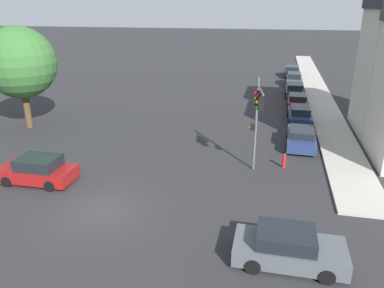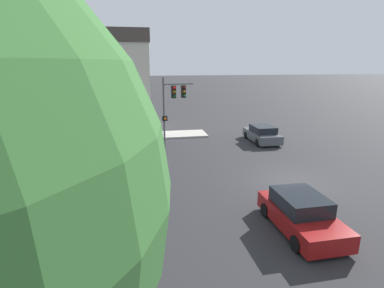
{
  "view_description": "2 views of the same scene",
  "coord_description": "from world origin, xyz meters",
  "px_view_note": "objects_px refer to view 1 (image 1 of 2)",
  "views": [
    {
      "loc": [
        7.85,
        -14.5,
        9.37
      ],
      "look_at": [
        3.43,
        5.09,
        1.9
      ],
      "focal_mm": 35.0,
      "sensor_mm": 36.0,
      "label": 1
    },
    {
      "loc": [
        -14.72,
        8.57,
        6.59
      ],
      "look_at": [
        2.85,
        5.28,
        1.73
      ],
      "focal_mm": 28.0,
      "sensor_mm": 36.0,
      "label": 2
    }
  ],
  "objects_px": {
    "parked_car_1": "(299,115)",
    "parked_car_5": "(292,72)",
    "street_tree": "(20,63)",
    "fire_hydrant": "(284,160)",
    "traffic_signal": "(258,110)",
    "parked_car_4": "(294,80)",
    "parked_car_2": "(297,101)",
    "parked_car_3": "(294,90)",
    "parked_car_0": "(301,137)",
    "crossing_car_0": "(288,248)",
    "crossing_car_1": "(38,170)"
  },
  "relations": [
    {
      "from": "parked_car_0",
      "to": "parked_car_2",
      "type": "bearing_deg",
      "value": 1.02
    },
    {
      "from": "parked_car_1",
      "to": "parked_car_5",
      "type": "xyz_separation_m",
      "value": [
        -0.06,
        22.25,
        0.02
      ]
    },
    {
      "from": "parked_car_5",
      "to": "fire_hydrant",
      "type": "relative_size",
      "value": 5.09
    },
    {
      "from": "traffic_signal",
      "to": "parked_car_4",
      "type": "relative_size",
      "value": 1.19
    },
    {
      "from": "crossing_car_0",
      "to": "fire_hydrant",
      "type": "xyz_separation_m",
      "value": [
        -0.1,
        9.23,
        -0.18
      ]
    },
    {
      "from": "parked_car_3",
      "to": "crossing_car_0",
      "type": "bearing_deg",
      "value": 178.02
    },
    {
      "from": "street_tree",
      "to": "parked_car_2",
      "type": "bearing_deg",
      "value": 27.61
    },
    {
      "from": "crossing_car_0",
      "to": "crossing_car_1",
      "type": "distance_m",
      "value": 14.22
    },
    {
      "from": "parked_car_4",
      "to": "traffic_signal",
      "type": "bearing_deg",
      "value": 174.49
    },
    {
      "from": "parked_car_1",
      "to": "crossing_car_1",
      "type": "bearing_deg",
      "value": 133.37
    },
    {
      "from": "parked_car_5",
      "to": "fire_hydrant",
      "type": "distance_m",
      "value": 32.13
    },
    {
      "from": "parked_car_5",
      "to": "fire_hydrant",
      "type": "xyz_separation_m",
      "value": [
        -1.24,
        -32.11,
        -0.22
      ]
    },
    {
      "from": "traffic_signal",
      "to": "parked_car_1",
      "type": "xyz_separation_m",
      "value": [
        3.02,
        11.21,
        -3.23
      ]
    },
    {
      "from": "traffic_signal",
      "to": "parked_car_4",
      "type": "height_order",
      "value": "traffic_signal"
    },
    {
      "from": "parked_car_1",
      "to": "fire_hydrant",
      "type": "distance_m",
      "value": 9.95
    },
    {
      "from": "crossing_car_0",
      "to": "crossing_car_1",
      "type": "bearing_deg",
      "value": 162.75
    },
    {
      "from": "street_tree",
      "to": "crossing_car_1",
      "type": "xyz_separation_m",
      "value": [
        6.68,
        -8.74,
        -4.52
      ]
    },
    {
      "from": "parked_car_2",
      "to": "traffic_signal",
      "type": "bearing_deg",
      "value": 170.22
    },
    {
      "from": "crossing_car_0",
      "to": "traffic_signal",
      "type": "bearing_deg",
      "value": 102.93
    },
    {
      "from": "parked_car_4",
      "to": "fire_hydrant",
      "type": "relative_size",
      "value": 5.12
    },
    {
      "from": "traffic_signal",
      "to": "parked_car_4",
      "type": "bearing_deg",
      "value": -106.13
    },
    {
      "from": "traffic_signal",
      "to": "crossing_car_1",
      "type": "distance_m",
      "value": 12.75
    },
    {
      "from": "traffic_signal",
      "to": "parked_car_4",
      "type": "distance_m",
      "value": 27.7
    },
    {
      "from": "parked_car_2",
      "to": "fire_hydrant",
      "type": "bearing_deg",
      "value": 175.75
    },
    {
      "from": "parked_car_1",
      "to": "parked_car_4",
      "type": "relative_size",
      "value": 0.96
    },
    {
      "from": "parked_car_4",
      "to": "parked_car_5",
      "type": "relative_size",
      "value": 1.01
    },
    {
      "from": "street_tree",
      "to": "fire_hydrant",
      "type": "distance_m",
      "value": 21.05
    },
    {
      "from": "parked_car_1",
      "to": "parked_car_2",
      "type": "distance_m",
      "value": 5.08
    },
    {
      "from": "parked_car_5",
      "to": "fire_hydrant",
      "type": "height_order",
      "value": "parked_car_5"
    },
    {
      "from": "traffic_signal",
      "to": "parked_car_5",
      "type": "relative_size",
      "value": 1.2
    },
    {
      "from": "traffic_signal",
      "to": "crossing_car_1",
      "type": "relative_size",
      "value": 1.33
    },
    {
      "from": "crossing_car_0",
      "to": "parked_car_0",
      "type": "relative_size",
      "value": 0.92
    },
    {
      "from": "crossing_car_1",
      "to": "parked_car_2",
      "type": "relative_size",
      "value": 1.03
    },
    {
      "from": "street_tree",
      "to": "parked_car_2",
      "type": "xyz_separation_m",
      "value": [
        21.47,
        11.23,
        -4.57
      ]
    },
    {
      "from": "parked_car_3",
      "to": "parked_car_2",
      "type": "bearing_deg",
      "value": -178.75
    },
    {
      "from": "parked_car_4",
      "to": "parked_car_1",
      "type": "bearing_deg",
      "value": -179.21
    },
    {
      "from": "crossing_car_1",
      "to": "parked_car_5",
      "type": "distance_m",
      "value": 39.95
    },
    {
      "from": "street_tree",
      "to": "fire_hydrant",
      "type": "relative_size",
      "value": 8.68
    },
    {
      "from": "crossing_car_0",
      "to": "parked_car_0",
      "type": "bearing_deg",
      "value": 85.28
    },
    {
      "from": "parked_car_2",
      "to": "fire_hydrant",
      "type": "height_order",
      "value": "parked_car_2"
    },
    {
      "from": "parked_car_0",
      "to": "traffic_signal",
      "type": "bearing_deg",
      "value": 153.79
    },
    {
      "from": "parked_car_3",
      "to": "parked_car_4",
      "type": "relative_size",
      "value": 0.97
    },
    {
      "from": "parked_car_3",
      "to": "fire_hydrant",
      "type": "xyz_separation_m",
      "value": [
        -1.2,
        -20.02,
        -0.18
      ]
    },
    {
      "from": "parked_car_5",
      "to": "traffic_signal",
      "type": "bearing_deg",
      "value": 175.9
    },
    {
      "from": "parked_car_4",
      "to": "fire_hydrant",
      "type": "height_order",
      "value": "parked_car_4"
    },
    {
      "from": "street_tree",
      "to": "parked_car_3",
      "type": "distance_m",
      "value": 27.27
    },
    {
      "from": "street_tree",
      "to": "crossing_car_1",
      "type": "bearing_deg",
      "value": -52.6
    },
    {
      "from": "street_tree",
      "to": "fire_hydrant",
      "type": "height_order",
      "value": "street_tree"
    },
    {
      "from": "parked_car_0",
      "to": "fire_hydrant",
      "type": "xyz_separation_m",
      "value": [
        -1.19,
        -4.17,
        -0.14
      ]
    },
    {
      "from": "parked_car_2",
      "to": "parked_car_0",
      "type": "bearing_deg",
      "value": -179.85
    }
  ]
}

